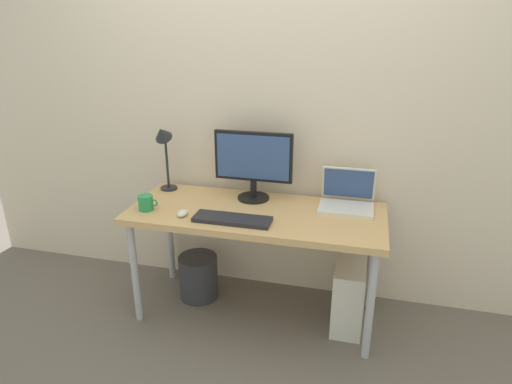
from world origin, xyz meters
The scene contains 11 objects.
ground_plane centered at (0.00, 0.00, 0.00)m, with size 6.00×6.00×0.00m, color #665B51.
back_wall centered at (0.00, 0.37, 1.30)m, with size 4.40×0.04×2.60m, color beige.
desk centered at (0.00, 0.00, 0.65)m, with size 1.51×0.63×0.71m.
monitor centered at (-0.06, 0.18, 0.96)m, with size 0.49×0.20×0.43m.
laptop centered at (0.52, 0.20, 0.77)m, with size 0.32×0.26×0.23m.
desk_lamp centered at (-0.66, 0.18, 1.04)m, with size 0.11×0.16×0.46m.
keyboard centered at (-0.09, -0.17, 0.72)m, with size 0.44×0.14×0.02m, color #232328.
mouse centered at (-0.39, -0.17, 0.73)m, with size 0.06×0.09×0.03m, color silver.
coffee_mug centered at (-0.64, -0.14, 0.76)m, with size 0.12×0.09×0.09m.
computer_tower centered at (0.58, 0.02, 0.21)m, with size 0.18×0.36×0.42m, color silver.
wastebasket centered at (-0.42, 0.08, 0.15)m, with size 0.26×0.26×0.30m, color #333338.
Camera 1 is at (0.59, -2.34, 1.76)m, focal length 31.09 mm.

